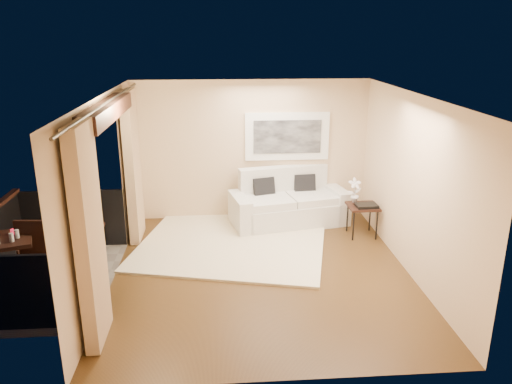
{
  "coord_description": "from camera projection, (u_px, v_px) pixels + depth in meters",
  "views": [
    {
      "loc": [
        -0.61,
        -6.9,
        3.55
      ],
      "look_at": [
        -0.03,
        0.81,
        1.05
      ],
      "focal_mm": 35.0,
      "sensor_mm": 36.0,
      "label": 1
    }
  ],
  "objects": [
    {
      "name": "balcony",
      "position": [
        40.0,
        270.0,
        7.39
      ],
      "size": [
        1.81,
        2.6,
        1.17
      ],
      "color": "#605B56",
      "rests_on": "ground"
    },
    {
      "name": "rug",
      "position": [
        232.0,
        244.0,
        8.69
      ],
      "size": [
        3.68,
        3.38,
        0.04
      ],
      "primitive_type": "cube",
      "rotation": [
        0.0,
        0.0,
        -0.23
      ],
      "color": "#F0E4C1",
      "rests_on": "floor"
    },
    {
      "name": "artwork",
      "position": [
        287.0,
        137.0,
        9.57
      ],
      "size": [
        1.62,
        0.07,
        0.92
      ],
      "color": "white",
      "rests_on": "room_shell"
    },
    {
      "name": "glass_b",
      "position": [
        17.0,
        234.0,
        6.84
      ],
      "size": [
        0.06,
        0.06,
        0.12
      ],
      "primitive_type": "cylinder",
      "color": "silver",
      "rests_on": "bistro_table"
    },
    {
      "name": "balcony_chair_far",
      "position": [
        89.0,
        224.0,
        8.18
      ],
      "size": [
        0.41,
        0.41,
        0.93
      ],
      "rotation": [
        0.0,
        0.0,
        3.16
      ],
      "color": "black",
      "rests_on": "balcony"
    },
    {
      "name": "floor",
      "position": [
        262.0,
        273.0,
        7.68
      ],
      "size": [
        5.0,
        5.0,
        0.0
      ],
      "primitive_type": "plane",
      "color": "#4D3416",
      "rests_on": "ground"
    },
    {
      "name": "side_table",
      "position": [
        363.0,
        208.0,
        8.94
      ],
      "size": [
        0.53,
        0.53,
        0.58
      ],
      "rotation": [
        0.0,
        0.0,
        0.01
      ],
      "color": "black",
      "rests_on": "floor"
    },
    {
      "name": "balcony_chair_near",
      "position": [
        31.0,
        252.0,
        6.98
      ],
      "size": [
        0.48,
        0.48,
        1.04
      ],
      "rotation": [
        0.0,
        0.0,
        -0.07
      ],
      "color": "black",
      "rests_on": "balcony"
    },
    {
      "name": "sofa",
      "position": [
        288.0,
        204.0,
        9.61
      ],
      "size": [
        2.33,
        1.37,
        1.05
      ],
      "rotation": [
        0.0,
        0.0,
        0.21
      ],
      "color": "silver",
      "rests_on": "floor"
    },
    {
      "name": "room_shell",
      "position": [
        106.0,
        111.0,
        6.76
      ],
      "size": [
        5.0,
        6.4,
        5.0
      ],
      "color": "white",
      "rests_on": "ground"
    },
    {
      "name": "candle",
      "position": [
        13.0,
        232.0,
        6.99
      ],
      "size": [
        0.06,
        0.06,
        0.07
      ],
      "primitive_type": "cylinder",
      "color": "red",
      "rests_on": "bistro_table"
    },
    {
      "name": "glass_a",
      "position": [
        11.0,
        237.0,
        6.72
      ],
      "size": [
        0.06,
        0.06,
        0.12
      ],
      "primitive_type": "cylinder",
      "color": "silver",
      "rests_on": "bistro_table"
    },
    {
      "name": "orchid",
      "position": [
        355.0,
        191.0,
        8.99
      ],
      "size": [
        0.26,
        0.19,
        0.46
      ],
      "primitive_type": "imported",
      "rotation": [
        0.0,
        0.0,
        0.11
      ],
      "color": "white",
      "rests_on": "side_table"
    },
    {
      "name": "tray",
      "position": [
        366.0,
        205.0,
        8.85
      ],
      "size": [
        0.39,
        0.3,
        0.05
      ],
      "primitive_type": "cube",
      "rotation": [
        0.0,
        0.0,
        0.04
      ],
      "color": "black",
      "rests_on": "side_table"
    },
    {
      "name": "bistro_table",
      "position": [
        4.0,
        244.0,
        6.87
      ],
      "size": [
        0.9,
        0.9,
        0.84
      ],
      "rotation": [
        0.0,
        0.0,
        0.33
      ],
      "color": "black",
      "rests_on": "balcony"
    },
    {
      "name": "curtains",
      "position": [
        115.0,
        194.0,
        7.12
      ],
      "size": [
        0.16,
        4.8,
        2.64
      ],
      "color": "tan",
      "rests_on": "ground"
    }
  ]
}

